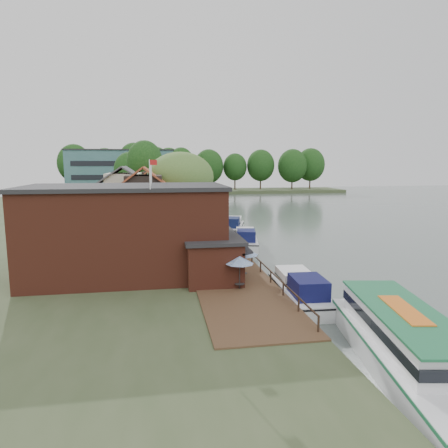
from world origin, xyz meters
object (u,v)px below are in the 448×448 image
pub (152,230)px  cottage_a (145,204)px  umbrella_2 (225,256)px  cruiser_1 (246,237)px  umbrella_4 (221,242)px  umbrella_3 (234,249)px  willow (181,192)px  cruiser_0 (300,286)px  cruiser_2 (232,224)px  umbrella_1 (243,263)px  hotel_block (122,175)px  tour_boat (408,343)px  cottage_b (125,197)px  umbrella_6 (216,230)px  swan (365,327)px  umbrella_0 (240,273)px  umbrella_5 (221,236)px  cottage_c (154,192)px

pub → cottage_a: (-1.00, 15.00, 0.60)m
umbrella_2 → cruiser_1: size_ratio=0.25×
umbrella_4 → umbrella_3: bearing=-80.5°
willow → cruiser_0: willow is taller
cottage_a → cruiser_2: (12.11, 9.22, -4.04)m
cruiser_1 → umbrella_2: bearing=-98.2°
pub → umbrella_1: size_ratio=8.35×
willow → umbrella_2: 20.46m
hotel_block → tour_boat: hotel_block is taller
cottage_b → umbrella_4: (10.57, -18.89, -2.96)m
tour_boat → umbrella_6: bearing=109.7°
pub → tour_boat: (12.07, -15.76, -3.17)m
cruiser_0 → swan: size_ratio=21.97×
umbrella_4 → umbrella_6: bearing=85.8°
umbrella_2 → umbrella_0: bearing=-88.0°
hotel_block → umbrella_5: hotel_block is taller
umbrella_6 → umbrella_0: bearing=-93.1°
umbrella_1 → umbrella_2: bearing=111.9°
cruiser_1 → umbrella_1: bearing=-92.4°
pub → cottage_a: size_ratio=2.33×
umbrella_0 → umbrella_5: (0.95, 14.35, 0.00)m
umbrella_1 → umbrella_6: size_ratio=1.01×
cottage_c → willow: 14.46m
cottage_b → umbrella_6: size_ratio=4.04×
umbrella_3 → tour_boat: size_ratio=0.17×
pub → cruiser_2: 26.87m
pub → cottage_c: (0.00, 34.00, 0.60)m
cruiser_2 → swan: size_ratio=22.70×
tour_boat → cruiser_1: bearing=102.1°
umbrella_3 → umbrella_1: bearing=-92.9°
cottage_a → willow: bearing=48.0°
cottage_c → cruiser_0: cottage_c is taller
umbrella_2 → umbrella_3: size_ratio=1.02×
hotel_block → umbrella_6: bearing=-75.5°
pub → cruiser_1: (10.87, 14.30, -3.51)m
cottage_a → tour_boat: (13.07, -30.76, -3.77)m
cottage_b → cruiser_2: (15.11, -0.78, -4.04)m
umbrella_5 → cruiser_2: bearing=74.8°
hotel_block → cottage_a: (7.00, -56.00, -1.90)m
cottage_c → umbrella_2: bearing=-80.1°
umbrella_6 → cruiser_1: size_ratio=0.25×
cottage_c → umbrella_6: 22.44m
pub → willow: 20.36m
umbrella_2 → umbrella_3: bearing=64.0°
umbrella_1 → umbrella_2: same height
cruiser_2 → swan: cruiser_2 is taller
hotel_block → cottage_b: 46.21m
cruiser_0 → cruiser_1: size_ratio=1.02×
hotel_block → umbrella_4: size_ratio=10.69×
cruiser_0 → cruiser_2: bearing=92.0°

